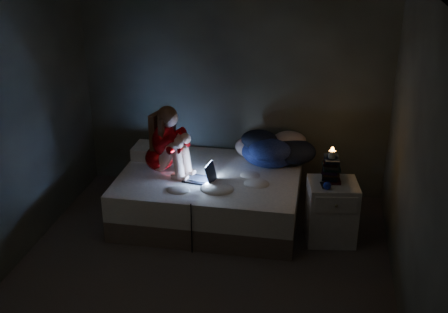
% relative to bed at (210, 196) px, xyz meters
% --- Properties ---
extents(floor, '(3.60, 3.80, 0.02)m').
position_rel_bed_xyz_m(floor, '(0.13, -1.10, -0.28)').
color(floor, '#4F4945').
rests_on(floor, ground).
extents(wall_back, '(3.60, 0.02, 2.60)m').
position_rel_bed_xyz_m(wall_back, '(0.13, 0.81, 1.03)').
color(wall_back, '#2E322B').
rests_on(wall_back, ground).
extents(wall_front, '(3.60, 0.02, 2.60)m').
position_rel_bed_xyz_m(wall_front, '(0.13, -3.01, 1.03)').
color(wall_front, '#2E322B').
rests_on(wall_front, ground).
extents(wall_left, '(0.02, 3.80, 2.60)m').
position_rel_bed_xyz_m(wall_left, '(-1.68, -1.10, 1.03)').
color(wall_left, '#2E322B').
rests_on(wall_left, ground).
extents(wall_right, '(0.02, 3.80, 2.60)m').
position_rel_bed_xyz_m(wall_right, '(1.94, -1.10, 1.03)').
color(wall_right, '#2E322B').
rests_on(wall_right, ground).
extents(bed, '(1.94, 1.46, 0.53)m').
position_rel_bed_xyz_m(bed, '(0.00, 0.00, 0.00)').
color(bed, beige).
rests_on(bed, ground).
extents(pillow, '(0.49, 0.35, 0.14)m').
position_rel_bed_xyz_m(pillow, '(-0.71, 0.34, 0.34)').
color(pillow, white).
rests_on(pillow, bed).
extents(woman, '(0.55, 0.44, 0.78)m').
position_rel_bed_xyz_m(woman, '(-0.55, -0.03, 0.66)').
color(woman, '#A3080F').
rests_on(woman, bed).
extents(laptop, '(0.35, 0.27, 0.23)m').
position_rel_bed_xyz_m(laptop, '(-0.08, -0.18, 0.38)').
color(laptop, black).
rests_on(laptop, bed).
extents(clothes_pile, '(0.79, 0.69, 0.41)m').
position_rel_bed_xyz_m(clothes_pile, '(0.61, 0.41, 0.47)').
color(clothes_pile, '#0C1647').
rests_on(clothes_pile, bed).
extents(nightstand, '(0.55, 0.50, 0.65)m').
position_rel_bed_xyz_m(nightstand, '(1.33, -0.23, 0.06)').
color(nightstand, silver).
rests_on(nightstand, ground).
extents(book_stack, '(0.19, 0.25, 0.28)m').
position_rel_bed_xyz_m(book_stack, '(1.29, -0.17, 0.53)').
color(book_stack, black).
rests_on(book_stack, nightstand).
extents(candle, '(0.07, 0.07, 0.08)m').
position_rel_bed_xyz_m(candle, '(1.29, -0.17, 0.71)').
color(candle, beige).
rests_on(candle, book_stack).
extents(phone, '(0.08, 0.15, 0.01)m').
position_rel_bed_xyz_m(phone, '(1.23, -0.30, 0.39)').
color(phone, black).
rests_on(phone, nightstand).
extents(blue_orb, '(0.08, 0.08, 0.08)m').
position_rel_bed_xyz_m(blue_orb, '(1.24, -0.37, 0.43)').
color(blue_orb, '#142398').
rests_on(blue_orb, nightstand).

